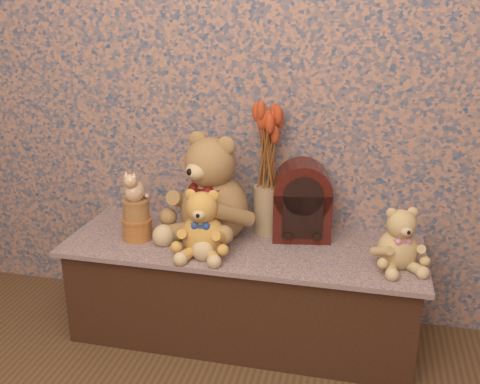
{
  "coord_description": "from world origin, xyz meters",
  "views": [
    {
      "loc": [
        0.45,
        -0.74,
        1.37
      ],
      "look_at": [
        0.0,
        1.2,
        0.67
      ],
      "focal_mm": 40.8,
      "sensor_mm": 36.0,
      "label": 1
    }
  ],
  "objects_px": {
    "teddy_medium": "(203,219)",
    "cathedral_radio": "(302,200)",
    "teddy_large": "(214,182)",
    "ceramic_vase": "(268,210)",
    "cat_figurine": "(134,184)",
    "teddy_small": "(399,235)",
    "biscuit_tin_lower": "(137,229)"
  },
  "relations": [
    {
      "from": "cat_figurine",
      "to": "ceramic_vase",
      "type": "bearing_deg",
      "value": 21.19
    },
    {
      "from": "teddy_large",
      "to": "cat_figurine",
      "type": "bearing_deg",
      "value": -136.43
    },
    {
      "from": "teddy_medium",
      "to": "biscuit_tin_lower",
      "type": "height_order",
      "value": "teddy_medium"
    },
    {
      "from": "biscuit_tin_lower",
      "to": "cat_figurine",
      "type": "bearing_deg",
      "value": 0.0
    },
    {
      "from": "teddy_small",
      "to": "cathedral_radio",
      "type": "relative_size",
      "value": 0.77
    },
    {
      "from": "teddy_large",
      "to": "ceramic_vase",
      "type": "distance_m",
      "value": 0.27
    },
    {
      "from": "teddy_medium",
      "to": "cathedral_radio",
      "type": "xyz_separation_m",
      "value": [
        0.35,
        0.24,
        0.02
      ]
    },
    {
      "from": "teddy_small",
      "to": "biscuit_tin_lower",
      "type": "xyz_separation_m",
      "value": [
        -1.04,
        0.01,
        -0.08
      ]
    },
    {
      "from": "cathedral_radio",
      "to": "ceramic_vase",
      "type": "bearing_deg",
      "value": 165.19
    },
    {
      "from": "teddy_large",
      "to": "cathedral_radio",
      "type": "bearing_deg",
      "value": 36.13
    },
    {
      "from": "teddy_medium",
      "to": "cat_figurine",
      "type": "relative_size",
      "value": 2.12
    },
    {
      "from": "teddy_small",
      "to": "ceramic_vase",
      "type": "distance_m",
      "value": 0.56
    },
    {
      "from": "cathedral_radio",
      "to": "teddy_medium",
      "type": "bearing_deg",
      "value": -155.2
    },
    {
      "from": "teddy_small",
      "to": "cat_figurine",
      "type": "bearing_deg",
      "value": 159.61
    },
    {
      "from": "cat_figurine",
      "to": "teddy_small",
      "type": "bearing_deg",
      "value": 0.43
    },
    {
      "from": "teddy_medium",
      "to": "teddy_small",
      "type": "height_order",
      "value": "teddy_medium"
    },
    {
      "from": "teddy_large",
      "to": "cat_figurine",
      "type": "relative_size",
      "value": 3.54
    },
    {
      "from": "cathedral_radio",
      "to": "cat_figurine",
      "type": "bearing_deg",
      "value": -174.75
    },
    {
      "from": "cathedral_radio",
      "to": "ceramic_vase",
      "type": "distance_m",
      "value": 0.16
    },
    {
      "from": "teddy_medium",
      "to": "cathedral_radio",
      "type": "bearing_deg",
      "value": 30.13
    },
    {
      "from": "biscuit_tin_lower",
      "to": "cat_figurine",
      "type": "distance_m",
      "value": 0.19
    },
    {
      "from": "teddy_small",
      "to": "cathedral_radio",
      "type": "bearing_deg",
      "value": 134.03
    },
    {
      "from": "teddy_small",
      "to": "teddy_large",
      "type": "bearing_deg",
      "value": 151.31
    },
    {
      "from": "teddy_small",
      "to": "ceramic_vase",
      "type": "relative_size",
      "value": 1.22
    },
    {
      "from": "teddy_large",
      "to": "teddy_small",
      "type": "height_order",
      "value": "teddy_large"
    },
    {
      "from": "cat_figurine",
      "to": "teddy_medium",
      "type": "bearing_deg",
      "value": -11.1
    },
    {
      "from": "teddy_large",
      "to": "teddy_small",
      "type": "bearing_deg",
      "value": 15.68
    },
    {
      "from": "ceramic_vase",
      "to": "biscuit_tin_lower",
      "type": "bearing_deg",
      "value": -159.77
    },
    {
      "from": "teddy_medium",
      "to": "cat_figurine",
      "type": "distance_m",
      "value": 0.33
    },
    {
      "from": "ceramic_vase",
      "to": "cat_figurine",
      "type": "xyz_separation_m",
      "value": [
        -0.52,
        -0.19,
        0.14
      ]
    },
    {
      "from": "biscuit_tin_lower",
      "to": "teddy_medium",
      "type": "bearing_deg",
      "value": -12.06
    },
    {
      "from": "teddy_small",
      "to": "ceramic_vase",
      "type": "xyz_separation_m",
      "value": [
        -0.53,
        0.2,
        -0.02
      ]
    }
  ]
}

